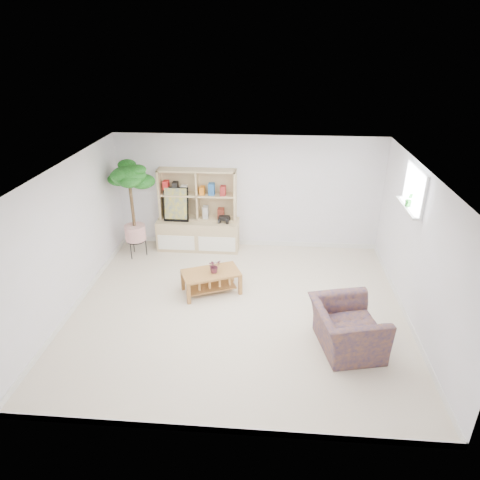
# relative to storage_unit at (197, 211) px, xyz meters

# --- Properties ---
(floor) EXTENTS (5.50, 5.00, 0.01)m
(floor) POSITION_rel_storage_unit_xyz_m (1.04, -2.24, -0.86)
(floor) COLOR beige
(floor) RESTS_ON ground
(ceiling) EXTENTS (5.50, 5.00, 0.01)m
(ceiling) POSITION_rel_storage_unit_xyz_m (1.04, -2.24, 1.54)
(ceiling) COLOR white
(ceiling) RESTS_ON walls
(walls) EXTENTS (5.51, 5.01, 2.40)m
(walls) POSITION_rel_storage_unit_xyz_m (1.04, -2.24, 0.34)
(walls) COLOR white
(walls) RESTS_ON floor
(baseboard) EXTENTS (5.50, 5.00, 0.10)m
(baseboard) POSITION_rel_storage_unit_xyz_m (1.04, -2.24, -0.81)
(baseboard) COLOR white
(baseboard) RESTS_ON floor
(window) EXTENTS (0.10, 0.98, 0.68)m
(window) POSITION_rel_storage_unit_xyz_m (3.77, -1.64, 1.14)
(window) COLOR #CFE6FF
(window) RESTS_ON walls
(window_sill) EXTENTS (0.14, 1.00, 0.04)m
(window_sill) POSITION_rel_storage_unit_xyz_m (3.71, -1.64, 0.82)
(window_sill) COLOR white
(window_sill) RESTS_ON walls
(storage_unit) EXTENTS (1.72, 0.58, 1.72)m
(storage_unit) POSITION_rel_storage_unit_xyz_m (0.00, 0.00, 0.00)
(storage_unit) COLOR tan
(storage_unit) RESTS_ON floor
(poster) EXTENTS (0.53, 0.13, 0.73)m
(poster) POSITION_rel_storage_unit_xyz_m (-0.44, -0.04, 0.15)
(poster) COLOR yellow
(poster) RESTS_ON storage_unit
(toy_truck) EXTENTS (0.33, 0.25, 0.16)m
(toy_truck) POSITION_rel_storage_unit_xyz_m (0.57, -0.06, -0.13)
(toy_truck) COLOR black
(toy_truck) RESTS_ON storage_unit
(coffee_table) EXTENTS (1.12, 0.89, 0.41)m
(coffee_table) POSITION_rel_storage_unit_xyz_m (0.52, -1.73, -0.66)
(coffee_table) COLOR brown
(coffee_table) RESTS_ON floor
(table_plant) EXTENTS (0.29, 0.28, 0.24)m
(table_plant) POSITION_rel_storage_unit_xyz_m (0.58, -1.73, -0.33)
(table_plant) COLOR #1D4922
(table_plant) RESTS_ON coffee_table
(floor_tree) EXTENTS (0.83, 0.83, 1.99)m
(floor_tree) POSITION_rel_storage_unit_xyz_m (-1.22, -0.46, 0.14)
(floor_tree) COLOR #12400C
(floor_tree) RESTS_ON floor
(armchair) EXTENTS (1.12, 1.23, 0.78)m
(armchair) POSITION_rel_storage_unit_xyz_m (2.68, -3.07, -0.47)
(armchair) COLOR #1A1F4F
(armchair) RESTS_ON floor
(sill_plant) EXTENTS (0.15, 0.13, 0.24)m
(sill_plant) POSITION_rel_storage_unit_xyz_m (3.71, -1.64, 0.96)
(sill_plant) COLOR #12400C
(sill_plant) RESTS_ON window_sill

